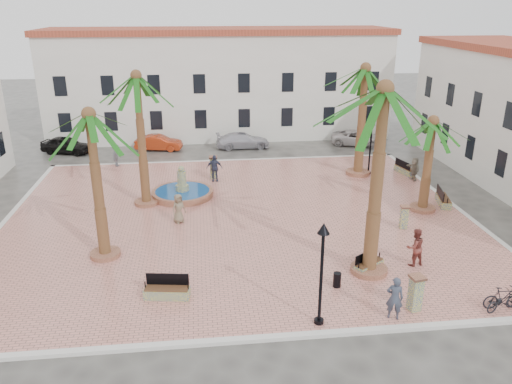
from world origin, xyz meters
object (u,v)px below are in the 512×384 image
palm_s (383,112)px  bicycle_a (502,301)px  bench_s (167,291)px  car_silver (243,140)px  car_white (358,138)px  fountain (182,192)px  litter_bin (337,280)px  palm_nw (137,90)px  bench_se (369,265)px  palm_e (432,134)px  bicycle_b (503,298)px  lamppost_e (371,137)px  cyclist_a (395,298)px  car_black (66,145)px  bench_e (443,200)px  pedestrian_east (414,169)px  bollard_e (404,217)px  pedestrian_north (117,155)px  palm_ne (365,82)px  cyclist_b (415,247)px  bollard_n (213,167)px  palm_sw (91,132)px  bollard_se (416,292)px  pedestrian_fountain_b (214,168)px  bench_ne (404,170)px  car_red (159,143)px  pedestrian_fountain_a (179,209)px

palm_s → bicycle_a: (4.19, -3.52, -6.90)m
bench_s → car_silver: size_ratio=0.43×
palm_s → bench_s: (-8.92, -1.08, -7.02)m
car_white → fountain: bearing=147.1°
car_silver → litter_bin: bearing=-177.5°
palm_nw → bench_s: palm_nw is taller
bench_s → bench_se: bench_s is taller
litter_bin → bicycle_a: 6.44m
palm_e → bicycle_b: palm_e is taller
lamppost_e → cyclist_a: bearing=-105.5°
bench_se → car_black: 28.28m
bench_e → pedestrian_east: bearing=13.3°
bollard_e → pedestrian_north: size_ratio=0.78×
bench_e → bicycle_b: size_ratio=1.22×
cyclist_a → bench_e: bearing=-103.9°
bench_s → bicycle_b: size_ratio=1.20×
lamppost_e → litter_bin: (-6.22, -14.47, -2.33)m
lamppost_e → bicycle_a: bearing=-90.9°
palm_ne → car_white: size_ratio=1.71×
car_silver → palm_e: bearing=-151.0°
palm_e → cyclist_b: (-3.22, -6.26, -3.65)m
bench_s → pedestrian_east: (15.99, 12.81, 0.53)m
palm_nw → bollard_n: 8.51m
palm_sw → bollard_e: size_ratio=5.60×
pedestrian_north → car_silver: size_ratio=0.37×
palm_ne → car_silver: size_ratio=1.73×
palm_nw → cyclist_a: bearing=-51.1°
palm_sw → bollard_se: (12.86, -5.99, -5.33)m
palm_e → bollard_se: palm_e is taller
palm_sw → palm_s: size_ratio=0.84×
bollard_se → bollard_e: 7.84m
palm_ne → bench_e: 9.34m
palm_s → pedestrian_fountain_b: (-6.44, 13.16, -6.38)m
palm_ne → bollard_n: (-10.19, 0.32, -5.68)m
palm_ne → palm_s: bearing=-105.4°
bollard_e → car_black: (-21.55, 17.47, -0.12)m
bench_e → litter_bin: size_ratio=3.01×
pedestrian_fountain_b → car_black: pedestrian_fountain_b is taller
bench_ne → car_red: bearing=51.0°
bollard_se → bench_se: bearing=103.0°
bench_ne → pedestrian_east: pedestrian_east is taller
palm_e → cyclist_b: palm_e is taller
bicycle_b → pedestrian_east: bearing=-8.8°
lamppost_e → pedestrian_north: (-17.96, 3.88, -1.83)m
fountain → car_silver: (4.81, 11.24, 0.23)m
palm_s → palm_ne: (3.70, 13.44, -0.81)m
bollard_se → pedestrian_fountain_a: 13.43m
lamppost_e → cyclist_b: bearing=-99.6°
palm_nw → bench_s: size_ratio=4.11×
palm_sw → litter_bin: palm_sw is taller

